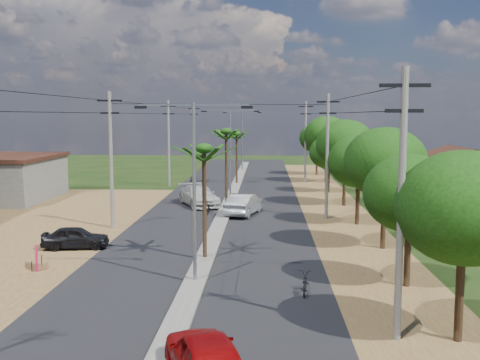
# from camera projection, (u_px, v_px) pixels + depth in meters

# --- Properties ---
(ground) EXTENTS (160.00, 160.00, 0.00)m
(ground) POSITION_uv_depth(u_px,v_px,m) (195.00, 284.00, 24.97)
(ground) COLOR black
(ground) RESTS_ON ground
(road) EXTENTS (12.00, 110.00, 0.04)m
(road) POSITION_uv_depth(u_px,v_px,m) (222.00, 220.00, 39.85)
(road) COLOR black
(road) RESTS_ON ground
(median) EXTENTS (1.00, 90.00, 0.18)m
(median) POSITION_uv_depth(u_px,v_px,m) (225.00, 212.00, 42.82)
(median) COLOR #605E56
(median) RESTS_ON ground
(dirt_shoulder_east) EXTENTS (5.00, 90.00, 0.03)m
(dirt_shoulder_east) POSITION_uv_depth(u_px,v_px,m) (342.00, 222.00, 39.47)
(dirt_shoulder_east) COLOR brown
(dirt_shoulder_east) RESTS_ON ground
(house_east_far) EXTENTS (7.60, 7.50, 4.60)m
(house_east_far) POSITION_uv_depth(u_px,v_px,m) (460.00, 171.00, 51.53)
(house_east_far) COLOR gray
(house_east_far) RESTS_ON ground
(tree_east_a) EXTENTS (4.40, 4.40, 6.37)m
(tree_east_a) POSITION_uv_depth(u_px,v_px,m) (464.00, 208.00, 18.07)
(tree_east_a) COLOR black
(tree_east_a) RESTS_ON ground
(tree_east_b) EXTENTS (4.00, 4.00, 5.83)m
(tree_east_b) POSITION_uv_depth(u_px,v_px,m) (410.00, 194.00, 24.08)
(tree_east_b) COLOR black
(tree_east_b) RESTS_ON ground
(tree_east_c) EXTENTS (4.60, 4.60, 6.83)m
(tree_east_c) POSITION_uv_depth(u_px,v_px,m) (385.00, 163.00, 30.92)
(tree_east_c) COLOR black
(tree_east_c) RESTS_ON ground
(tree_east_d) EXTENTS (4.20, 4.20, 6.13)m
(tree_east_d) POSITION_uv_depth(u_px,v_px,m) (359.00, 162.00, 37.94)
(tree_east_d) COLOR black
(tree_east_d) RESTS_ON ground
(tree_east_e) EXTENTS (4.80, 4.80, 7.14)m
(tree_east_e) POSITION_uv_depth(u_px,v_px,m) (345.00, 144.00, 45.78)
(tree_east_e) COLOR black
(tree_east_e) RESTS_ON ground
(tree_east_f) EXTENTS (3.80, 3.80, 5.52)m
(tree_east_f) POSITION_uv_depth(u_px,v_px,m) (329.00, 153.00, 53.88)
(tree_east_f) COLOR black
(tree_east_f) RESTS_ON ground
(tree_east_g) EXTENTS (5.00, 5.00, 7.38)m
(tree_east_g) POSITION_uv_depth(u_px,v_px,m) (327.00, 135.00, 61.63)
(tree_east_g) COLOR black
(tree_east_g) RESTS_ON ground
(tree_east_h) EXTENTS (4.40, 4.40, 6.52)m
(tree_east_h) POSITION_uv_depth(u_px,v_px,m) (317.00, 138.00, 69.66)
(tree_east_h) COLOR black
(tree_east_h) RESTS_ON ground
(palm_median_near) EXTENTS (2.00, 2.00, 6.15)m
(palm_median_near) POSITION_uv_depth(u_px,v_px,m) (204.00, 154.00, 28.30)
(palm_median_near) COLOR black
(palm_median_near) RESTS_ON ground
(palm_median_mid) EXTENTS (2.00, 2.00, 6.55)m
(palm_median_mid) POSITION_uv_depth(u_px,v_px,m) (226.00, 135.00, 44.14)
(palm_median_mid) COLOR black
(palm_median_mid) RESTS_ON ground
(palm_median_far) EXTENTS (2.00, 2.00, 5.85)m
(palm_median_far) POSITION_uv_depth(u_px,v_px,m) (237.00, 136.00, 60.09)
(palm_median_far) COLOR black
(palm_median_far) RESTS_ON ground
(streetlight_near) EXTENTS (5.10, 0.18, 8.00)m
(streetlight_near) POSITION_uv_depth(u_px,v_px,m) (194.00, 177.00, 24.42)
(streetlight_near) COLOR gray
(streetlight_near) RESTS_ON ground
(streetlight_mid) EXTENTS (5.10, 0.18, 8.00)m
(streetlight_mid) POSITION_uv_depth(u_px,v_px,m) (230.00, 146.00, 49.23)
(streetlight_mid) COLOR gray
(streetlight_mid) RESTS_ON ground
(streetlight_far) EXTENTS (5.10, 0.18, 8.00)m
(streetlight_far) POSITION_uv_depth(u_px,v_px,m) (242.00, 136.00, 74.04)
(streetlight_far) COLOR gray
(streetlight_far) RESTS_ON ground
(utility_pole_w_b) EXTENTS (1.60, 0.24, 9.00)m
(utility_pole_w_b) POSITION_uv_depth(u_px,v_px,m) (111.00, 157.00, 36.65)
(utility_pole_w_b) COLOR #605E56
(utility_pole_w_b) RESTS_ON ground
(utility_pole_w_c) EXTENTS (1.60, 0.24, 9.00)m
(utility_pole_w_c) POSITION_uv_depth(u_px,v_px,m) (169.00, 141.00, 58.48)
(utility_pole_w_c) COLOR #605E56
(utility_pole_w_c) RESTS_ON ground
(utility_pole_w_d) EXTENTS (1.60, 0.24, 9.00)m
(utility_pole_w_d) POSITION_uv_depth(u_px,v_px,m) (194.00, 134.00, 79.32)
(utility_pole_w_d) COLOR #605E56
(utility_pole_w_d) RESTS_ON ground
(utility_pole_e_a) EXTENTS (1.60, 0.24, 9.00)m
(utility_pole_e_a) POSITION_uv_depth(u_px,v_px,m) (401.00, 199.00, 18.13)
(utility_pole_e_a) COLOR #605E56
(utility_pole_e_a) RESTS_ON ground
(utility_pole_e_b) EXTENTS (1.60, 0.24, 9.00)m
(utility_pole_e_b) POSITION_uv_depth(u_px,v_px,m) (327.00, 153.00, 39.96)
(utility_pole_e_b) COLOR #605E56
(utility_pole_e_b) RESTS_ON ground
(utility_pole_e_c) EXTENTS (1.60, 0.24, 9.00)m
(utility_pole_e_c) POSITION_uv_depth(u_px,v_px,m) (305.00, 140.00, 61.79)
(utility_pole_e_c) COLOR #605E56
(utility_pole_e_c) RESTS_ON ground
(car_red_near) EXTENTS (3.19, 4.90, 1.55)m
(car_red_near) POSITION_uv_depth(u_px,v_px,m) (206.00, 359.00, 15.45)
(car_red_near) COLOR maroon
(car_red_near) RESTS_ON ground
(car_silver_mid) EXTENTS (2.86, 5.14, 1.60)m
(car_silver_mid) POSITION_uv_depth(u_px,v_px,m) (244.00, 205.00, 41.96)
(car_silver_mid) COLOR gray
(car_silver_mid) RESTS_ON ground
(car_white_far) EXTENTS (4.39, 6.13, 1.65)m
(car_white_far) POSITION_uv_depth(u_px,v_px,m) (199.00, 196.00, 46.22)
(car_white_far) COLOR #AAAAA6
(car_white_far) RESTS_ON ground
(car_parked_dark) EXTENTS (3.86, 2.00, 1.25)m
(car_parked_dark) POSITION_uv_depth(u_px,v_px,m) (76.00, 238.00, 31.37)
(car_parked_dark) COLOR black
(car_parked_dark) RESTS_ON ground
(moto_rider_east) EXTENTS (0.74, 1.69, 0.86)m
(moto_rider_east) POSITION_uv_depth(u_px,v_px,m) (304.00, 284.00, 23.46)
(moto_rider_east) COLOR black
(moto_rider_east) RESTS_ON ground
(moto_rider_west_a) EXTENTS (0.67, 1.70, 0.88)m
(moto_rider_west_a) POSITION_uv_depth(u_px,v_px,m) (209.00, 208.00, 42.56)
(moto_rider_west_a) COLOR black
(moto_rider_west_a) RESTS_ON ground
(moto_rider_west_b) EXTENTS (0.89, 1.56, 0.91)m
(moto_rider_west_b) POSITION_uv_depth(u_px,v_px,m) (193.00, 181.00, 60.10)
(moto_rider_west_b) COLOR black
(moto_rider_west_b) RESTS_ON ground
(roadside_sign) EXTENTS (0.61, 1.24, 1.09)m
(roadside_sign) POSITION_uv_depth(u_px,v_px,m) (37.00, 258.00, 27.26)
(roadside_sign) COLOR #BB114C
(roadside_sign) RESTS_ON ground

